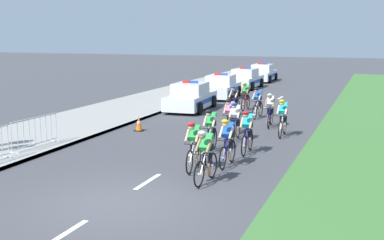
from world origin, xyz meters
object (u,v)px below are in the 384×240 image
object	(u,v)px
cyclist_sixth	(235,120)
cyclist_tenth	(234,100)
police_car_furthest	(263,73)
police_car_nearest	(191,97)
cyclist_fifth	(247,131)
police_car_third	(245,79)
cyclist_seventh	(230,116)
police_car_second	(221,87)
cyclist_second	(194,145)
cyclist_eleventh	(258,102)
cyclist_ninth	(270,109)
cyclist_lead	(206,155)
cyclist_fourth	(211,129)
cyclist_third	(228,141)
crowd_barrier_middle	(35,133)
cyclist_eighth	(283,117)
cyclist_twelfth	(246,96)
traffic_cone_near	(139,124)

from	to	relation	value
cyclist_sixth	cyclist_tenth	xyz separation A→B (m)	(-1.70, 5.91, 0.00)
police_car_furthest	cyclist_tenth	bearing A→B (deg)	-81.79
police_car_nearest	cyclist_tenth	bearing A→B (deg)	-19.01
cyclist_fifth	police_car_third	bearing A→B (deg)	104.59
cyclist_fifth	cyclist_seventh	world-z (taller)	same
cyclist_sixth	police_car_second	bearing A→B (deg)	109.48
cyclist_second	cyclist_eleventh	xyz separation A→B (m)	(-0.37, 10.08, 0.00)
cyclist_second	cyclist_seventh	xyz separation A→B (m)	(-0.46, 5.47, 0.00)
cyclist_second	cyclist_eleventh	world-z (taller)	same
cyclist_ninth	cyclist_eleventh	distance (m)	2.38
police_car_nearest	police_car_furthest	xyz separation A→B (m)	(-0.00, 17.79, 0.00)
cyclist_tenth	police_car_nearest	size ratio (longest dim) A/B	0.39
cyclist_seventh	cyclist_eleventh	size ratio (longest dim) A/B	1.00
cyclist_lead	cyclist_second	bearing A→B (deg)	124.26
cyclist_seventh	cyclist_tenth	size ratio (longest dim) A/B	1.00
cyclist_fifth	cyclist_second	bearing A→B (deg)	-109.91
cyclist_second	cyclist_fourth	size ratio (longest dim) A/B	1.00
cyclist_fifth	police_car_third	xyz separation A→B (m)	(-5.35, 20.56, -0.11)
cyclist_ninth	police_car_second	xyz separation A→B (m)	(-5.05, 9.09, -0.11)
cyclist_third	cyclist_seventh	bearing A→B (deg)	105.34
police_car_furthest	crowd_barrier_middle	world-z (taller)	police_car_furthest
cyclist_eighth	police_car_furthest	size ratio (longest dim) A/B	0.39
cyclist_seventh	cyclist_twelfth	xyz separation A→B (m)	(-1.12, 6.96, 0.00)
police_car_nearest	traffic_cone_near	size ratio (longest dim) A/B	7.00
traffic_cone_near	cyclist_fourth	bearing A→B (deg)	-32.06
crowd_barrier_middle	cyclist_ninth	bearing A→B (deg)	47.41
cyclist_eighth	cyclist_tenth	xyz separation A→B (m)	(-3.26, 4.44, 0.00)
cyclist_third	cyclist_lead	bearing A→B (deg)	-91.55
cyclist_seventh	police_car_third	xyz separation A→B (m)	(-3.92, 17.78, -0.11)
police_car_second	traffic_cone_near	size ratio (longest dim) A/B	7.05
cyclist_ninth	cyclist_eleventh	world-z (taller)	same
police_car_furthest	crowd_barrier_middle	bearing A→B (deg)	-93.55
cyclist_eighth	police_car_second	bearing A→B (deg)	118.52
police_car_nearest	traffic_cone_near	distance (m)	6.40
cyclist_third	crowd_barrier_middle	size ratio (longest dim) A/B	0.74
cyclist_third	crowd_barrier_middle	xyz separation A→B (m)	(-6.97, -0.33, -0.14)
cyclist_eighth	police_car_second	distance (m)	12.48
cyclist_second	cyclist_tenth	world-z (taller)	same
police_car_third	police_car_furthest	size ratio (longest dim) A/B	1.01
police_car_nearest	police_car_second	xyz separation A→B (m)	(0.00, 5.59, 0.00)
cyclist_eighth	cyclist_eleventh	bearing A→B (deg)	116.02
cyclist_fifth	cyclist_twelfth	bearing A→B (deg)	104.69
cyclist_third	cyclist_fourth	size ratio (longest dim) A/B	1.00
cyclist_fifth	cyclist_twelfth	world-z (taller)	same
cyclist_second	cyclist_third	size ratio (longest dim) A/B	1.00
police_car_furthest	cyclist_lead	bearing A→B (deg)	-80.39
cyclist_fourth	cyclist_sixth	world-z (taller)	same
cyclist_eighth	police_car_nearest	size ratio (longest dim) A/B	0.39
cyclist_fifth	police_car_nearest	world-z (taller)	police_car_nearest
cyclist_third	cyclist_ninth	bearing A→B (deg)	91.09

